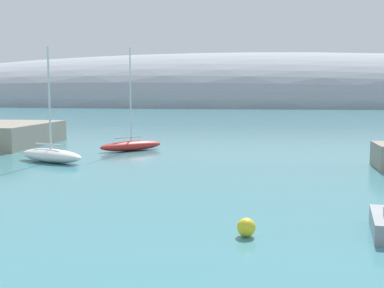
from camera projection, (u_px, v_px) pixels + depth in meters
The scene contains 4 objects.
distant_ridge at pixel (235, 105), 198.49m from camera, with size 376.58×87.90×42.34m, color #999EA8.
sailboat_white_mid_mooring at pixel (51, 155), 38.65m from camera, with size 6.73×4.41×9.19m.
sailboat_red_outer_mooring at pixel (131, 145), 46.10m from camera, with size 5.82×5.61×9.81m.
mooring_buoy_yellow at pixel (246, 227), 18.84m from camera, with size 0.74×0.74×0.74m, color yellow.
Camera 1 is at (4.00, -6.43, 5.68)m, focal length 44.97 mm.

